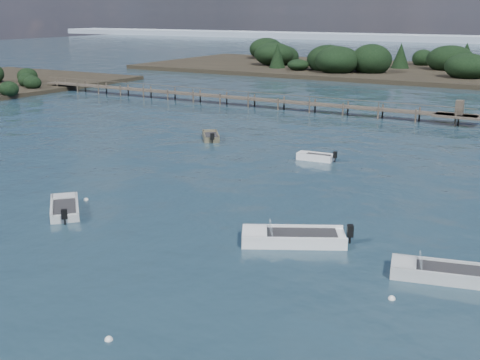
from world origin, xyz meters
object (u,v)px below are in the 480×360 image
Objects in this scene: tender_far_white at (315,158)px; jetty at (251,99)px; dinghy_mid_white_a at (293,239)px; tender_far_grey at (211,137)px; dinghy_mid_white_b at (443,275)px; dinghy_mid_grey at (65,209)px.

jetty is (-18.64, 22.49, 0.82)m from tender_far_white.
tender_far_white is at bearing 109.66° from dinghy_mid_white_a.
tender_far_grey is 20.89m from jetty.
dinghy_mid_white_b is 0.90× the size of dinghy_mid_white_a.
dinghy_mid_white_a is at bearing 9.68° from dinghy_mid_grey.
jetty is at bearing 121.85° from dinghy_mid_white_a.
dinghy_mid_grey reaches higher than tender_far_white.
tender_far_white is (-6.33, 17.71, -0.02)m from dinghy_mid_white_a.
dinghy_mid_white_a is 1.36× the size of dinghy_mid_grey.
tender_far_grey is at bearing 167.59° from tender_far_white.
tender_far_white is at bearing 128.06° from dinghy_mid_white_b.
dinghy_mid_white_a is at bearing -47.87° from tender_far_grey.
jetty is at bearing 108.26° from tender_far_grey.
jetty is at bearing 128.95° from dinghy_mid_white_b.
dinghy_mid_white_b is 33.64m from tender_far_grey.
dinghy_mid_white_b is 7.96m from dinghy_mid_white_a.
jetty is (-10.54, 42.66, 0.82)m from dinghy_mid_grey.
jetty reaches higher than tender_far_white.
tender_far_grey is at bearing 132.13° from dinghy_mid_white_a.
dinghy_mid_white_b is at bearing -51.05° from jetty.
tender_far_white is 0.93× the size of tender_far_grey.
dinghy_mid_white_b is 1.22× the size of dinghy_mid_grey.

